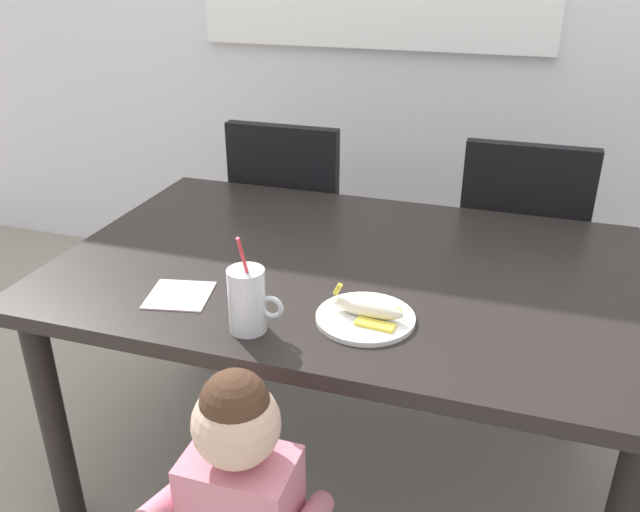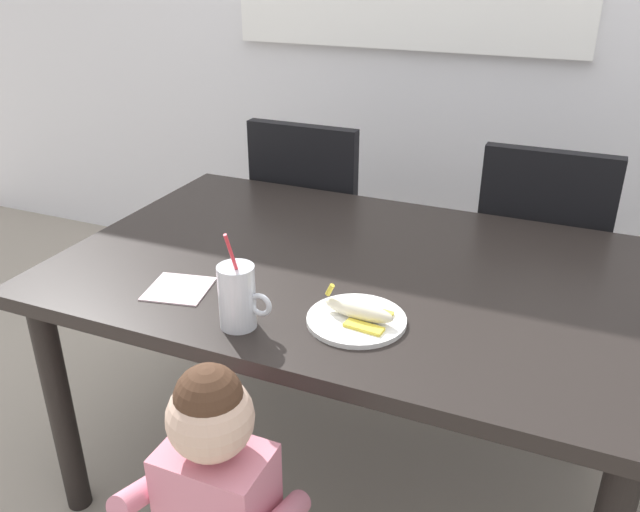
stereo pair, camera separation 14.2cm
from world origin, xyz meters
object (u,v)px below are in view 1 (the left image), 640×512
Objects in this scene: snack_plate at (365,318)px; dining_table at (348,291)px; dining_chair_left at (294,223)px; toddler_standing at (241,503)px; peeled_banana at (369,309)px; milk_cup at (248,304)px; dining_chair_right at (518,249)px; paper_napkin at (180,295)px.

dining_table is at bearing 112.76° from snack_plate.
toddler_standing is at bearing 105.56° from dining_chair_left.
peeled_banana reaches higher than dining_table.
toddler_standing is 4.82× the size of peeled_banana.
milk_cup is at bearing -153.47° from snack_plate.
dining_chair_right reaches higher than dining_table.
toddler_standing reaches higher than paper_napkin.
peeled_banana is at bearing 25.79° from milk_cup.
dining_chair_right is 6.40× the size of paper_napkin.
dining_chair_right is at bearing 72.10° from peeled_banana.
dining_chair_right is 1.15× the size of toddler_standing.
dining_chair_left is 5.53× the size of peeled_banana.
milk_cup reaches higher than dining_chair_left.
milk_cup reaches higher than dining_chair_right.
dining_table is 6.81× the size of snack_plate.
milk_cup is 0.27m from snack_plate.
peeled_banana is 0.47m from paper_napkin.
dining_chair_right is at bearing -178.95° from dining_chair_left.
snack_plate is 0.03m from peeled_banana.
snack_plate is at bearing 71.71° from dining_chair_right.
toddler_standing is (-0.03, -0.67, -0.14)m from dining_table.
milk_cup reaches higher than dining_table.
toddler_standing is (0.38, -1.37, -0.02)m from dining_chair_left.
paper_napkin is at bearing 93.59° from dining_chair_left.
dining_chair_left is at bearing 1.05° from dining_chair_right.
paper_napkin is (-0.23, 0.09, -0.06)m from milk_cup.
toddler_standing is at bearing -71.67° from milk_cup.
dining_table is at bearing 72.84° from milk_cup.
paper_napkin is (-0.47, -0.03, -0.00)m from snack_plate.
toddler_standing reaches higher than peeled_banana.
toddler_standing is at bearing -92.67° from dining_table.
toddler_standing is at bearing -110.54° from snack_plate.
peeled_banana is at bearing -2.12° from snack_plate.
dining_chair_left reaches higher than peeled_banana.
paper_napkin is (0.06, -1.00, 0.21)m from dining_chair_left.
dining_chair_right is at bearing 52.04° from paper_napkin.
milk_cup is at bearing -21.90° from paper_napkin.
dining_chair_right reaches higher than peeled_banana.
dining_chair_left is at bearing 120.74° from dining_table.
milk_cup is at bearing -154.21° from peeled_banana.
toddler_standing reaches higher than snack_plate.
milk_cup is 0.28m from peeled_banana.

